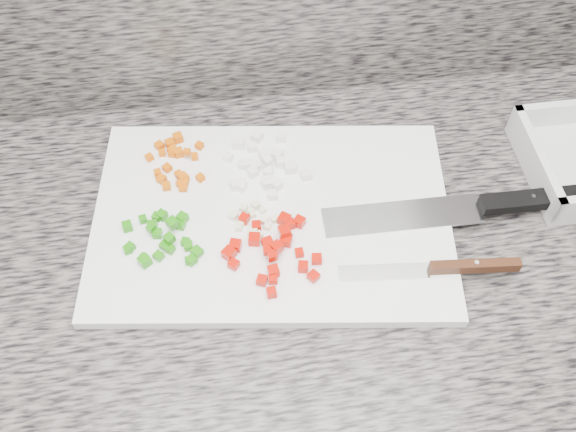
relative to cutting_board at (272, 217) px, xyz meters
The scene contains 10 objects.
cabinet 0.48m from the cutting_board, 72.74° to the right, with size 3.92×0.62×0.86m, color beige.
countertop 0.05m from the cutting_board, 72.74° to the right, with size 3.96×0.64×0.04m, color #605A55.
cutting_board is the anchor object (origin of this frame).
carrot_pile 0.17m from the cutting_board, 139.82° to the left, with size 0.09×0.11×0.02m.
onion_pile 0.08m from the cutting_board, 90.94° to the left, with size 0.12×0.13×0.02m.
green_pepper_pile 0.15m from the cutting_board, behind, with size 0.11×0.09×0.02m.
red_pepper_pile 0.06m from the cutting_board, 96.51° to the right, with size 0.13×0.13×0.02m.
garlic_pile 0.03m from the cutting_board, 166.20° to the right, with size 0.07×0.06×0.01m.
chef_knife 0.30m from the cutting_board, ahead, with size 0.37×0.05×0.02m.
paring_knife 0.25m from the cutting_board, 28.75° to the right, with size 0.24×0.04×0.02m.
Camera 1 is at (-0.06, 0.98, 1.65)m, focal length 40.00 mm.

